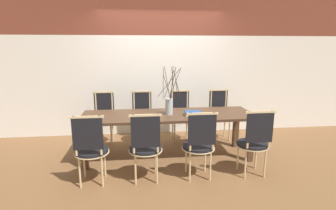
# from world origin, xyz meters

# --- Properties ---
(ground_plane) EXTENTS (16.00, 16.00, 0.00)m
(ground_plane) POSITION_xyz_m (0.00, 0.00, 0.00)
(ground_plane) COLOR brown
(wall_rear) EXTENTS (12.00, 0.06, 3.20)m
(wall_rear) POSITION_xyz_m (0.00, 1.32, 1.60)
(wall_rear) COLOR white
(wall_rear) RESTS_ON ground_plane
(dining_table) EXTENTS (2.76, 0.84, 0.73)m
(dining_table) POSITION_xyz_m (0.00, 0.00, 0.64)
(dining_table) COLOR #4C3321
(dining_table) RESTS_ON ground_plane
(chair_near_leftend) EXTENTS (0.46, 0.46, 0.97)m
(chair_near_leftend) POSITION_xyz_m (-1.10, -0.78, 0.51)
(chair_near_leftend) COLOR black
(chair_near_leftend) RESTS_ON ground_plane
(chair_near_left) EXTENTS (0.46, 0.46, 0.97)m
(chair_near_left) POSITION_xyz_m (-0.39, -0.78, 0.51)
(chair_near_left) COLOR black
(chair_near_left) RESTS_ON ground_plane
(chair_near_center) EXTENTS (0.46, 0.46, 0.97)m
(chair_near_center) POSITION_xyz_m (0.34, -0.78, 0.51)
(chair_near_center) COLOR black
(chair_near_center) RESTS_ON ground_plane
(chair_near_right) EXTENTS (0.46, 0.46, 0.97)m
(chair_near_right) POSITION_xyz_m (1.11, -0.78, 0.51)
(chair_near_right) COLOR black
(chair_near_right) RESTS_ON ground_plane
(chair_far_leftend) EXTENTS (0.46, 0.46, 0.97)m
(chair_far_leftend) POSITION_xyz_m (-1.12, 0.78, 0.51)
(chair_far_leftend) COLOR black
(chair_far_leftend) RESTS_ON ground_plane
(chair_far_left) EXTENTS (0.46, 0.46, 0.97)m
(chair_far_left) POSITION_xyz_m (-0.40, 0.78, 0.51)
(chair_far_left) COLOR black
(chair_far_left) RESTS_ON ground_plane
(chair_far_center) EXTENTS (0.46, 0.46, 0.97)m
(chair_far_center) POSITION_xyz_m (0.33, 0.78, 0.51)
(chair_far_center) COLOR black
(chair_far_center) RESTS_ON ground_plane
(chair_far_right) EXTENTS (0.46, 0.46, 0.97)m
(chair_far_right) POSITION_xyz_m (1.11, 0.78, 0.51)
(chair_far_right) COLOR black
(chair_far_right) RESTS_ON ground_plane
(vase_centerpiece) EXTENTS (0.36, 0.39, 0.77)m
(vase_centerpiece) POSITION_xyz_m (0.02, -0.02, 0.89)
(vase_centerpiece) COLOR #B2BCC1
(vase_centerpiece) RESTS_ON dining_table
(book_stack) EXTENTS (0.26, 0.21, 0.06)m
(book_stack) POSITION_xyz_m (0.39, -0.12, 0.76)
(book_stack) COLOR beige
(book_stack) RESTS_ON dining_table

